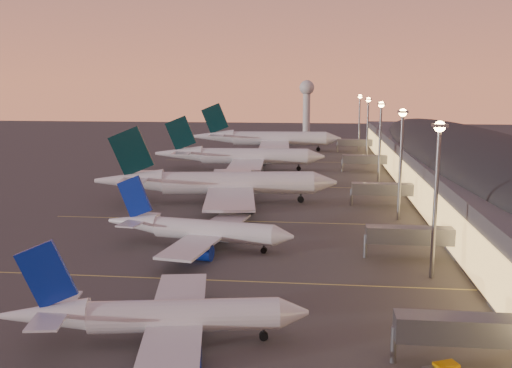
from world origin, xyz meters
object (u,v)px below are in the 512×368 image
Objects in this scene: airliner_wide_near at (217,183)px; airliner_wide_mid at (240,156)px; airliner_wide_far at (267,139)px; radar_tower at (307,98)px; airliner_narrow_south at (158,317)px; airliner_narrow_north at (198,230)px.

airliner_wide_near is 56.68m from airliner_wide_mid.
airliner_wide_far is (4.57, 59.07, 0.59)m from airliner_wide_mid.
radar_tower reaches higher than airliner_wide_mid.
airliner_wide_far is at bearing 82.82° from airliner_wide_mid.
airliner_narrow_south is at bearing -92.44° from radar_tower.
airliner_wide_mid is at bearing -98.01° from radar_tower.
airliner_wide_near is (-7.04, 82.20, 1.81)m from airliner_narrow_south.
airliner_narrow_north is at bearing -93.69° from radar_tower.
airliner_wide_far is at bearing -100.34° from radar_tower.
airliner_narrow_north is at bearing -89.78° from airliner_wide_mid.
airliner_narrow_south is 41.16m from airliner_narrow_north.
airliner_narrow_south is at bearing -89.16° from airliner_wide_mid.
radar_tower is at bearing 79.23° from airliner_wide_mid.
radar_tower is at bearing 96.27° from airliner_narrow_north.
airliner_wide_near is at bearing 104.69° from airliner_narrow_north.
airliner_narrow_south is at bearing -74.98° from airliner_narrow_north.
airliner_wide_far is (-4.16, 197.92, 2.19)m from airliner_narrow_south.
airliner_wide_near is (-3.41, 41.20, 1.74)m from airliner_narrow_north.
airliner_wide_near is 1.98× the size of radar_tower.
airliner_wide_near is at bearing 85.25° from airliner_narrow_south.
airliner_narrow_north is 41.38m from airliner_wide_near.
radar_tower is at bearing 76.24° from airliner_wide_far.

